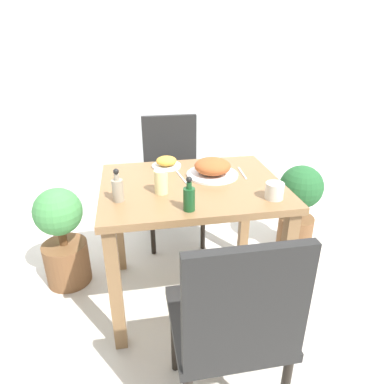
% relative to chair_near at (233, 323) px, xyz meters
% --- Properties ---
extents(ground_plane, '(16.00, 16.00, 0.00)m').
position_rel_chair_near_xyz_m(ground_plane, '(-0.01, 0.77, -0.52)').
color(ground_plane, beige).
extents(wall_back, '(8.00, 0.05, 2.60)m').
position_rel_chair_near_xyz_m(wall_back, '(-0.01, 2.03, 0.78)').
color(wall_back, silver).
rests_on(wall_back, ground_plane).
extents(dining_table, '(0.95, 0.75, 0.73)m').
position_rel_chair_near_xyz_m(dining_table, '(-0.01, 0.77, 0.09)').
color(dining_table, olive).
rests_on(dining_table, ground_plane).
extents(chair_near, '(0.42, 0.42, 0.91)m').
position_rel_chair_near_xyz_m(chair_near, '(0.00, 0.00, 0.00)').
color(chair_near, black).
rests_on(chair_near, ground_plane).
extents(chair_far, '(0.42, 0.42, 0.91)m').
position_rel_chair_near_xyz_m(chair_far, '(-0.02, 1.47, 0.00)').
color(chair_far, black).
rests_on(chair_far, ground_plane).
extents(food_plate, '(0.29, 0.29, 0.10)m').
position_rel_chair_near_xyz_m(food_plate, '(0.12, 0.85, 0.25)').
color(food_plate, white).
rests_on(food_plate, dining_table).
extents(side_plate, '(0.17, 0.17, 0.06)m').
position_rel_chair_near_xyz_m(side_plate, '(-0.11, 1.03, 0.24)').
color(side_plate, white).
rests_on(side_plate, dining_table).
extents(drink_cup, '(0.09, 0.09, 0.08)m').
position_rel_chair_near_xyz_m(drink_cup, '(0.35, 0.52, 0.25)').
color(drink_cup, silver).
rests_on(drink_cup, dining_table).
extents(juice_glass, '(0.07, 0.07, 0.12)m').
position_rel_chair_near_xyz_m(juice_glass, '(-0.18, 0.68, 0.27)').
color(juice_glass, beige).
rests_on(juice_glass, dining_table).
extents(sauce_bottle, '(0.05, 0.05, 0.16)m').
position_rel_chair_near_xyz_m(sauce_bottle, '(-0.38, 0.63, 0.27)').
color(sauce_bottle, gray).
rests_on(sauce_bottle, dining_table).
extents(condiment_bottle, '(0.05, 0.05, 0.16)m').
position_rel_chair_near_xyz_m(condiment_bottle, '(-0.07, 0.48, 0.27)').
color(condiment_bottle, '#194C23').
rests_on(condiment_bottle, dining_table).
extents(fork_utensil, '(0.04, 0.19, 0.00)m').
position_rel_chair_near_xyz_m(fork_utensil, '(-0.05, 0.85, 0.21)').
color(fork_utensil, silver).
rests_on(fork_utensil, dining_table).
extents(spoon_utensil, '(0.02, 0.18, 0.00)m').
position_rel_chair_near_xyz_m(spoon_utensil, '(0.30, 0.85, 0.21)').
color(spoon_utensil, silver).
rests_on(spoon_utensil, dining_table).
extents(potted_plant_left, '(0.28, 0.28, 0.64)m').
position_rel_chair_near_xyz_m(potted_plant_left, '(-0.76, 1.01, -0.19)').
color(potted_plant_left, brown).
rests_on(potted_plant_left, ground_plane).
extents(potted_plant_right, '(0.30, 0.30, 0.64)m').
position_rel_chair_near_xyz_m(potted_plant_right, '(0.81, 1.09, -0.16)').
color(potted_plant_right, brown).
rests_on(potted_plant_right, ground_plane).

